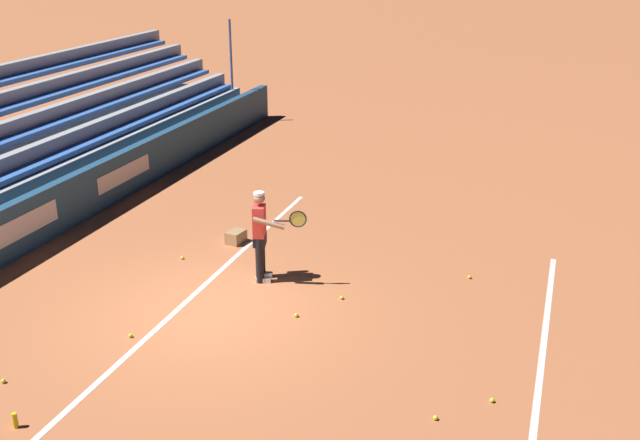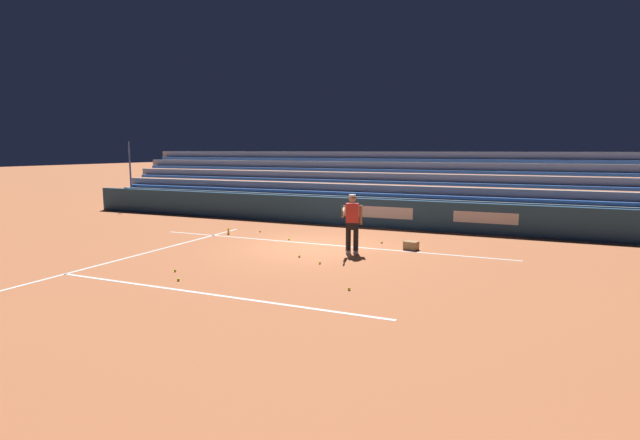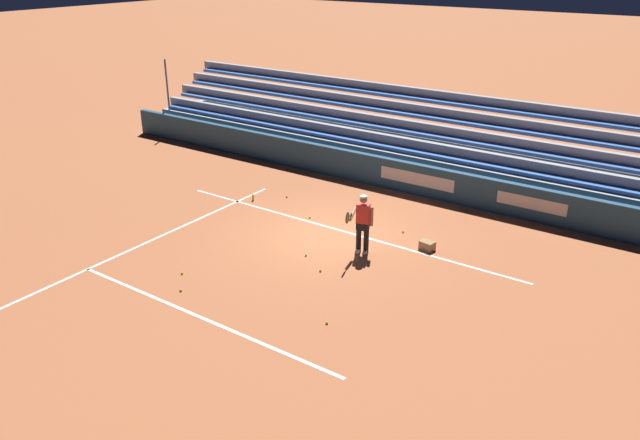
{
  "view_description": "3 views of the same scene",
  "coord_description": "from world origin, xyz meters",
  "views": [
    {
      "loc": [
        10.15,
        5.47,
        6.03
      ],
      "look_at": [
        -1.7,
        1.44,
        1.21
      ],
      "focal_mm": 42.0,
      "sensor_mm": 36.0,
      "label": 1
    },
    {
      "loc": [
        -6.29,
        13.78,
        2.99
      ],
      "look_at": [
        -0.35,
        0.3,
        0.91
      ],
      "focal_mm": 28.0,
      "sensor_mm": 36.0,
      "label": 2
    },
    {
      "loc": [
        -9.5,
        14.14,
        7.87
      ],
      "look_at": [
        -0.47,
        1.14,
        1.03
      ],
      "focal_mm": 35.0,
      "sensor_mm": 36.0,
      "label": 3
    }
  ],
  "objects": [
    {
      "name": "tennis_ball_toward_net",
      "position": [
        1.23,
        -0.75,
        0.03
      ],
      "size": [
        0.07,
        0.07,
        0.07
      ],
      "primitive_type": "sphere",
      "color": "#CCE533",
      "rests_on": "ground"
    },
    {
      "name": "court_baseline_white",
      "position": [
        0.0,
        -0.5,
        0.0
      ],
      "size": [
        12.0,
        0.1,
        0.01
      ],
      "primitive_type": "cube",
      "color": "white",
      "rests_on": "ground"
    },
    {
      "name": "back_wall_sponsor_board",
      "position": [
        -0.01,
        -4.64,
        0.55
      ],
      "size": [
        27.22,
        0.25,
        1.1
      ],
      "color": "navy",
      "rests_on": "ground"
    },
    {
      "name": "court_service_line_white",
      "position": [
        0.0,
        5.5,
        0.0
      ],
      "size": [
        8.22,
        0.1,
        0.01
      ],
      "primitive_type": "cube",
      "color": "white",
      "rests_on": "ground"
    },
    {
      "name": "ground_plane",
      "position": [
        0.0,
        0.0,
        0.0
      ],
      "size": [
        160.0,
        160.0,
        0.0
      ],
      "primitive_type": "plane",
      "color": "#B7663D"
    },
    {
      "name": "bleacher_stand",
      "position": [
        0.0,
        -6.87,
        0.76
      ],
      "size": [
        25.86,
        3.2,
        3.4
      ],
      "color": "#9EA3A8",
      "rests_on": "ground"
    },
    {
      "name": "tennis_ball_far_left",
      "position": [
        2.94,
        -1.77,
        0.03
      ],
      "size": [
        0.07,
        0.07,
        0.07
      ],
      "primitive_type": "sphere",
      "color": "#CCE533",
      "rests_on": "ground"
    },
    {
      "name": "tennis_ball_stray_back",
      "position": [
        1.81,
        4.25,
        0.03
      ],
      "size": [
        0.07,
        0.07,
        0.07
      ],
      "primitive_type": "sphere",
      "color": "#CCE533",
      "rests_on": "ground"
    },
    {
      "name": "tennis_ball_on_baseline",
      "position": [
        -1.75,
        -1.45,
        0.03
      ],
      "size": [
        0.07,
        0.07,
        0.07
      ],
      "primitive_type": "sphere",
      "color": "#CCE533",
      "rests_on": "ground"
    },
    {
      "name": "tennis_ball_by_box",
      "position": [
        -1.12,
        2.05,
        0.03
      ],
      "size": [
        0.07,
        0.07,
        0.07
      ],
      "primitive_type": "sphere",
      "color": "#CCE533",
      "rests_on": "ground"
    },
    {
      "name": "water_bottle",
      "position": [
        3.73,
        -0.9,
        0.11
      ],
      "size": [
        0.07,
        0.07,
        0.22
      ],
      "primitive_type": "cylinder",
      "color": "yellow",
      "rests_on": "ground"
    },
    {
      "name": "tennis_ball_near_player",
      "position": [
        -0.25,
        1.51,
        0.03
      ],
      "size": [
        0.07,
        0.07,
        0.07
      ],
      "primitive_type": "sphere",
      "color": "#CCE533",
      "rests_on": "ground"
    },
    {
      "name": "tennis_player",
      "position": [
        -1.41,
        0.41,
        0.89
      ],
      "size": [
        0.58,
        1.07,
        1.71
      ],
      "color": "black",
      "rests_on": "ground"
    },
    {
      "name": "tennis_ball_far_right",
      "position": [
        -2.69,
        4.05,
        0.03
      ],
      "size": [
        0.07,
        0.07,
        0.07
      ],
      "primitive_type": "sphere",
      "color": "#CCE533",
      "rests_on": "ground"
    },
    {
      "name": "court_sideline_white",
      "position": [
        4.11,
        4.0,
        0.0
      ],
      "size": [
        0.1,
        12.0,
        0.01
      ],
      "primitive_type": "cube",
      "color": "white",
      "rests_on": "ground"
    },
    {
      "name": "tennis_ball_midcourt",
      "position": [
        1.17,
        4.91,
        0.03
      ],
      "size": [
        0.07,
        0.07,
        0.07
      ],
      "primitive_type": "sphere",
      "color": "#CCE533",
      "rests_on": "ground"
    },
    {
      "name": "ball_box_cardboard",
      "position": [
        -2.87,
        -0.79,
        0.13
      ],
      "size": [
        0.44,
        0.36,
        0.26
      ],
      "primitive_type": "cube",
      "rotation": [
        0.0,
        0.0,
        -0.17
      ],
      "color": "#A87F51",
      "rests_on": "ground"
    }
  ]
}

